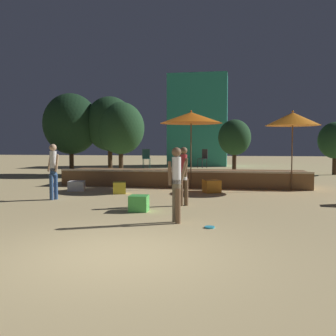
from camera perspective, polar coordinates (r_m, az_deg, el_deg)
ground_plane at (r=6.55m, az=-8.13°, el=-12.90°), size 120.00×120.00×0.00m
wooden_deck at (r=17.28m, az=2.47°, el=-1.50°), size 10.94×2.45×0.76m
patio_umbrella_0 at (r=16.01m, az=18.47°, el=7.09°), size 2.17×2.17×3.25m
patio_umbrella_1 at (r=16.00m, az=3.54°, el=7.65°), size 2.65×2.65×3.33m
cube_seat_0 at (r=14.43m, az=-7.41°, el=-3.00°), size 0.60×0.60×0.44m
cube_seat_1 at (r=14.71m, az=6.67°, el=-2.78°), size 0.78×0.78×0.49m
cube_seat_3 at (r=15.65m, az=-13.76°, el=-2.67°), size 0.78×0.78×0.39m
cube_seat_4 at (r=10.55m, az=-4.46°, el=-5.38°), size 0.54×0.54×0.44m
person_0 at (r=11.38m, az=2.39°, el=-0.83°), size 0.34×0.48×1.79m
person_1 at (r=8.86m, az=1.30°, el=-2.03°), size 0.48×0.35×1.80m
person_2 at (r=13.22m, az=-17.08°, el=-0.07°), size 0.55×0.31×1.89m
bistro_chair_0 at (r=17.80m, az=5.46°, el=1.74°), size 0.48×0.48×0.90m
bistro_chair_1 at (r=17.70m, az=-3.34°, el=1.74°), size 0.44×0.44×0.90m
frisbee_disc at (r=8.50m, az=6.36°, el=-8.95°), size 0.23×0.23×0.03m
background_tree_0 at (r=25.57m, az=24.13°, el=3.85°), size 2.08×2.08×3.30m
background_tree_1 at (r=23.27m, az=-7.22°, el=6.03°), size 2.91×2.91×4.50m
background_tree_2 at (r=23.96m, az=-8.86°, el=6.65°), size 3.10×3.10×4.90m
background_tree_3 at (r=25.52m, az=10.10°, el=4.58°), size 2.18×2.18×3.57m
background_tree_4 at (r=24.42m, az=-14.56°, el=6.51°), size 3.45×3.45×5.09m
distant_building at (r=34.19m, az=4.61°, el=7.18°), size 5.21×3.19×8.12m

